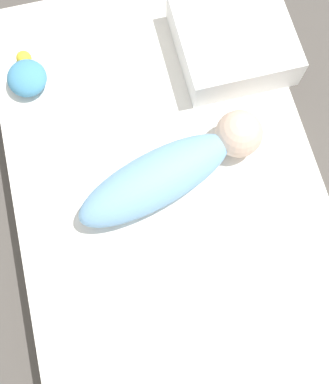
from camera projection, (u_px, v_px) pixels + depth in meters
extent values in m
plane|color=#514C47|center=(172.00, 221.00, 1.42)|extent=(12.00, 12.00, 0.00)
cube|color=white|center=(173.00, 214.00, 1.35)|extent=(1.56, 0.88, 0.16)
ellipsoid|color=#7FB7E5|center=(155.00, 180.00, 1.22)|extent=(0.28, 0.49, 0.13)
sphere|color=beige|center=(239.00, 134.00, 1.26)|extent=(0.13, 0.13, 0.13)
cube|color=white|center=(233.00, 39.00, 1.36)|extent=(0.34, 0.33, 0.11)
ellipsoid|color=#4C99C6|center=(27.00, 78.00, 1.34)|extent=(0.12, 0.12, 0.07)
sphere|color=yellow|center=(24.00, 58.00, 1.37)|extent=(0.05, 0.05, 0.05)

